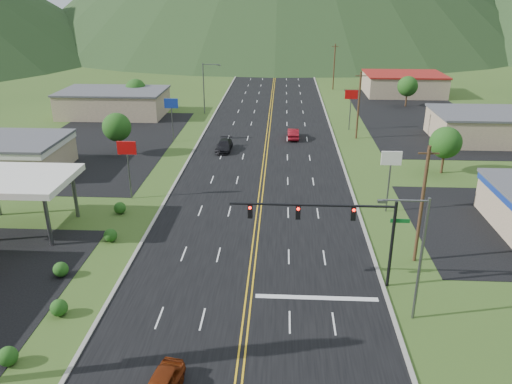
# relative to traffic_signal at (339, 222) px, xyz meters

# --- Properties ---
(traffic_signal) EXTENTS (13.10, 0.43, 7.00)m
(traffic_signal) POSITION_rel_traffic_signal_xyz_m (0.00, 0.00, 0.00)
(traffic_signal) COLOR black
(traffic_signal) RESTS_ON ground
(streetlight_east) EXTENTS (3.28, 0.25, 9.00)m
(streetlight_east) POSITION_rel_traffic_signal_xyz_m (4.70, -4.00, -0.15)
(streetlight_east) COLOR #59595E
(streetlight_east) RESTS_ON ground
(streetlight_west) EXTENTS (3.28, 0.25, 9.00)m
(streetlight_west) POSITION_rel_traffic_signal_xyz_m (-18.16, 56.00, -0.15)
(streetlight_west) COLOR #59595E
(streetlight_west) RESTS_ON ground
(gas_canopy) EXTENTS (10.00, 8.00, 5.30)m
(gas_canopy) POSITION_rel_traffic_signal_xyz_m (-28.48, 8.00, -0.46)
(gas_canopy) COLOR white
(gas_canopy) RESTS_ON ground
(building_west_mid) EXTENTS (14.40, 10.40, 4.10)m
(building_west_mid) POSITION_rel_traffic_signal_xyz_m (-38.48, 24.00, -3.06)
(building_west_mid) COLOR tan
(building_west_mid) RESTS_ON ground
(building_west_far) EXTENTS (18.40, 11.40, 4.50)m
(building_west_far) POSITION_rel_traffic_signal_xyz_m (-34.48, 54.00, -3.07)
(building_west_far) COLOR tan
(building_west_far) RESTS_ON ground
(building_east_mid) EXTENTS (14.40, 11.40, 4.30)m
(building_east_mid) POSITION_rel_traffic_signal_xyz_m (25.52, 41.00, -3.17)
(building_east_mid) COLOR tan
(building_east_mid) RESTS_ON ground
(building_east_far) EXTENTS (16.40, 12.40, 4.50)m
(building_east_far) POSITION_rel_traffic_signal_xyz_m (21.52, 76.00, -3.07)
(building_east_far) COLOR tan
(building_east_far) RESTS_ON ground
(pole_sign_west_a) EXTENTS (2.00, 0.18, 6.40)m
(pole_sign_west_a) POSITION_rel_traffic_signal_xyz_m (-20.48, 16.00, -0.28)
(pole_sign_west_a) COLOR #59595E
(pole_sign_west_a) RESTS_ON ground
(pole_sign_west_b) EXTENTS (2.00, 0.18, 6.40)m
(pole_sign_west_b) POSITION_rel_traffic_signal_xyz_m (-20.48, 38.00, -0.28)
(pole_sign_west_b) COLOR #59595E
(pole_sign_west_b) RESTS_ON ground
(pole_sign_east_a) EXTENTS (2.00, 0.18, 6.40)m
(pole_sign_east_a) POSITION_rel_traffic_signal_xyz_m (6.52, 14.00, -0.28)
(pole_sign_east_a) COLOR #59595E
(pole_sign_east_a) RESTS_ON ground
(pole_sign_east_b) EXTENTS (2.00, 0.18, 6.40)m
(pole_sign_east_b) POSITION_rel_traffic_signal_xyz_m (6.52, 46.00, -0.28)
(pole_sign_east_b) COLOR #59595E
(pole_sign_east_b) RESTS_ON ground
(tree_west_a) EXTENTS (3.84, 3.84, 5.82)m
(tree_west_a) POSITION_rel_traffic_signal_xyz_m (-26.48, 31.00, -1.44)
(tree_west_a) COLOR #382314
(tree_west_a) RESTS_ON ground
(tree_west_b) EXTENTS (3.84, 3.84, 5.82)m
(tree_west_b) POSITION_rel_traffic_signal_xyz_m (-31.48, 58.00, -1.44)
(tree_west_b) COLOR #382314
(tree_west_b) RESTS_ON ground
(tree_east_a) EXTENTS (3.84, 3.84, 5.82)m
(tree_east_a) POSITION_rel_traffic_signal_xyz_m (15.52, 26.00, -1.44)
(tree_east_a) COLOR #382314
(tree_east_a) RESTS_ON ground
(tree_east_b) EXTENTS (3.84, 3.84, 5.82)m
(tree_east_b) POSITION_rel_traffic_signal_xyz_m (19.52, 64.00, -1.44)
(tree_east_b) COLOR #382314
(tree_east_b) RESTS_ON ground
(utility_pole_a) EXTENTS (1.60, 0.28, 10.00)m
(utility_pole_a) POSITION_rel_traffic_signal_xyz_m (7.02, 4.00, -0.20)
(utility_pole_a) COLOR #382314
(utility_pole_a) RESTS_ON ground
(utility_pole_b) EXTENTS (1.60, 0.28, 10.00)m
(utility_pole_b) POSITION_rel_traffic_signal_xyz_m (7.02, 41.00, -0.20)
(utility_pole_b) COLOR #382314
(utility_pole_b) RESTS_ON ground
(utility_pole_c) EXTENTS (1.60, 0.28, 10.00)m
(utility_pole_c) POSITION_rel_traffic_signal_xyz_m (7.02, 81.00, -0.20)
(utility_pole_c) COLOR #382314
(utility_pole_c) RESTS_ON ground
(utility_pole_d) EXTENTS (1.60, 0.28, 10.00)m
(utility_pole_d) POSITION_rel_traffic_signal_xyz_m (7.02, 121.00, -0.20)
(utility_pole_d) COLOR #382314
(utility_pole_d) RESTS_ON ground
(car_dark_mid) EXTENTS (2.17, 5.02, 1.44)m
(car_dark_mid) POSITION_rel_traffic_signal_xyz_m (-12.33, 33.56, -4.61)
(car_dark_mid) COLOR black
(car_dark_mid) RESTS_ON ground
(car_red_far) EXTENTS (1.68, 4.75, 1.56)m
(car_red_far) POSITION_rel_traffic_signal_xyz_m (-2.58, 40.25, -4.55)
(car_red_far) COLOR maroon
(car_red_far) RESTS_ON ground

